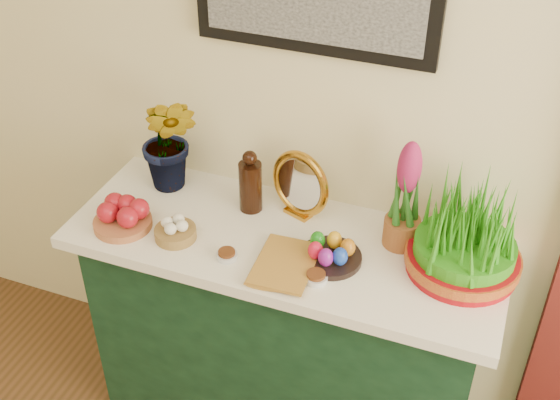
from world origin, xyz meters
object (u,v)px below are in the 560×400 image
object	(u,v)px
wheatgrass_sabzeh	(467,237)
mirror	(300,185)
hyacinth_green	(168,126)
book	(257,258)
sideboard	(285,338)

from	to	relation	value
wheatgrass_sabzeh	mirror	bearing A→B (deg)	170.22
hyacinth_green	book	size ratio (longest dim) A/B	2.07
hyacinth_green	wheatgrass_sabzeh	xyz separation A→B (m)	(1.01, -0.08, -0.12)
hyacinth_green	wheatgrass_sabzeh	world-z (taller)	hyacinth_green
mirror	wheatgrass_sabzeh	bearing A→B (deg)	-9.78
book	wheatgrass_sabzeh	bearing A→B (deg)	14.96
hyacinth_green	wheatgrass_sabzeh	distance (m)	1.02
book	sideboard	bearing A→B (deg)	71.97
hyacinth_green	mirror	distance (m)	0.48
sideboard	wheatgrass_sabzeh	distance (m)	0.80
wheatgrass_sabzeh	book	bearing A→B (deg)	-161.95
hyacinth_green	book	distance (m)	0.55
sideboard	hyacinth_green	world-z (taller)	hyacinth_green
sideboard	book	world-z (taller)	book
sideboard	book	xyz separation A→B (m)	(-0.04, -0.14, 0.48)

